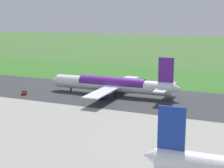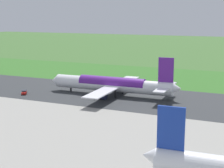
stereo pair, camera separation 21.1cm
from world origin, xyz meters
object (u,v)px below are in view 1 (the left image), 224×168
Objects in this scene: airliner_main at (113,84)px; no_stopping_sign at (166,79)px; traffic_cone_orange at (151,80)px; service_car_followme at (24,92)px.

no_stopping_sign is at bearing -108.54° from airliner_main.
no_stopping_sign reaches higher than traffic_cone_orange.
airliner_main is 35.30m from service_car_followme.
traffic_cone_orange is (-4.49, -34.59, -4.08)m from airliner_main.
service_car_followme reaches higher than traffic_cone_orange.
airliner_main is at bearing 71.46° from no_stopping_sign.
traffic_cone_orange is (7.38, 0.81, -1.10)m from no_stopping_sign.
no_stopping_sign is at bearing -173.74° from traffic_cone_orange.
service_car_followme is at bearing 51.40° from traffic_cone_orange.
service_car_followme is 1.97× the size of no_stopping_sign.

